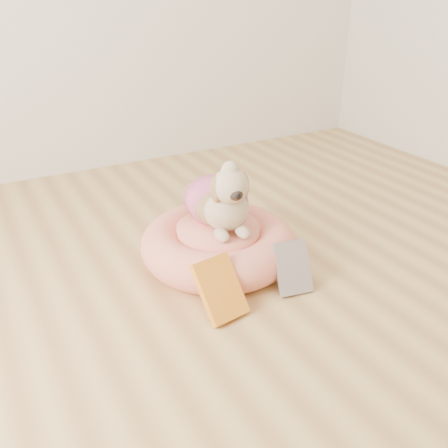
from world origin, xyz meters
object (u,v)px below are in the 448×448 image
pet_bed (218,244)px  book_yellow (220,289)px  book_white (293,267)px  dog (219,188)px

pet_bed → book_yellow: 0.36m
book_white → dog: bearing=121.4°
dog → book_yellow: bearing=-109.5°
dog → book_white: (0.14, -0.34, -0.23)m
dog → book_white: bearing=-59.5°
book_white → pet_bed: bearing=124.7°
dog → book_yellow: dog is taller
dog → pet_bed: bearing=-124.6°
book_yellow → book_white: bearing=-8.7°
book_yellow → book_white: 0.32m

